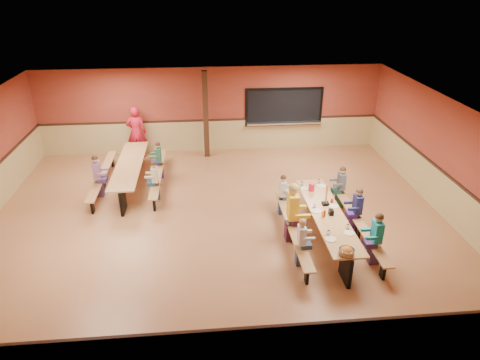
{
  "coord_description": "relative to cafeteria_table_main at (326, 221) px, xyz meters",
  "views": [
    {
      "loc": [
        -0.33,
        -9.67,
        5.9
      ],
      "look_at": [
        0.57,
        0.01,
        1.15
      ],
      "focal_mm": 32.0,
      "sensor_mm": 36.0,
      "label": 1
    }
  ],
  "objects": [
    {
      "name": "cafeteria_table_main",
      "position": [
        0.0,
        0.0,
        0.0
      ],
      "size": [
        1.91,
        3.7,
        0.74
      ],
      "color": "#AD7844",
      "rests_on": "ground"
    },
    {
      "name": "napkin_dispenser",
      "position": [
        0.06,
        -0.09,
        0.28
      ],
      "size": [
        0.1,
        0.14,
        0.13
      ],
      "primitive_type": "cube",
      "color": "black",
      "rests_on": "cafeteria_table_main"
    },
    {
      "name": "seated_child_char_right",
      "position": [
        0.83,
        1.54,
        0.07
      ],
      "size": [
        0.36,
        0.3,
        1.19
      ],
      "primitive_type": null,
      "color": "#484B51",
      "rests_on": "ground"
    },
    {
      "name": "kitchen_pass_through",
      "position": [
        0.05,
        6.08,
        0.96
      ],
      "size": [
        2.78,
        0.28,
        1.38
      ],
      "color": "black",
      "rests_on": "ground"
    },
    {
      "name": "standing_woman",
      "position": [
        -5.15,
        5.67,
        0.39
      ],
      "size": [
        0.68,
        0.45,
        1.84
      ],
      "primitive_type": "imported",
      "rotation": [
        0.0,
        0.0,
        3.12
      ],
      "color": "red",
      "rests_on": "ground"
    },
    {
      "name": "table_paddle",
      "position": [
        0.06,
        0.4,
        0.35
      ],
      "size": [
        0.16,
        0.16,
        0.56
      ],
      "color": "black",
      "rests_on": "cafeteria_table_main"
    },
    {
      "name": "punch_pitcher",
      "position": [
        -0.1,
        1.17,
        0.32
      ],
      "size": [
        0.16,
        0.16,
        0.22
      ],
      "primitive_type": "cylinder",
      "color": "red",
      "rests_on": "cafeteria_table_main"
    },
    {
      "name": "condiment_mustard",
      "position": [
        -0.17,
        -0.18,
        0.3
      ],
      "size": [
        0.06,
        0.06,
        0.17
      ],
      "primitive_type": "cylinder",
      "color": "yellow",
      "rests_on": "cafeteria_table_main"
    },
    {
      "name": "seated_child_white_left",
      "position": [
        -0.83,
        -0.92,
        0.05
      ],
      "size": [
        0.34,
        0.28,
        1.15
      ],
      "primitive_type": null,
      "color": "silver",
      "rests_on": "ground"
    },
    {
      "name": "seated_child_tan_sec",
      "position": [
        -4.27,
        2.48,
        0.04
      ],
      "size": [
        0.34,
        0.27,
        1.14
      ],
      "primitive_type": null,
      "color": "beige",
      "rests_on": "ground"
    },
    {
      "name": "seated_child_green_sec",
      "position": [
        -4.27,
        3.9,
        0.06
      ],
      "size": [
        0.35,
        0.29,
        1.17
      ],
      "primitive_type": null,
      "color": "#2B6B55",
      "rests_on": "ground"
    },
    {
      "name": "place_settings",
      "position": [
        0.0,
        0.0,
        0.27
      ],
      "size": [
        0.65,
        3.3,
        0.11
      ],
      "primitive_type": null,
      "color": "beige",
      "rests_on": "cafeteria_table_main"
    },
    {
      "name": "room_envelope",
      "position": [
        -2.55,
        1.12,
        0.16
      ],
      "size": [
        12.04,
        10.04,
        3.02
      ],
      "color": "brown",
      "rests_on": "ground"
    },
    {
      "name": "cafeteria_table_second",
      "position": [
        -5.1,
        3.37,
        0.0
      ],
      "size": [
        1.91,
        3.7,
        0.74
      ],
      "color": "#AD7844",
      "rests_on": "ground"
    },
    {
      "name": "chip_bowl",
      "position": [
        -0.07,
        -1.65,
        0.29
      ],
      "size": [
        0.32,
        0.32,
        0.15
      ],
      "primitive_type": null,
      "color": "orange",
      "rests_on": "cafeteria_table_main"
    },
    {
      "name": "seated_adult_yellow",
      "position": [
        -0.83,
        0.09,
        0.21
      ],
      "size": [
        0.5,
        0.41,
        1.48
      ],
      "primitive_type": null,
      "color": "yellow",
      "rests_on": "ground"
    },
    {
      "name": "seated_child_teal_right",
      "position": [
        0.83,
        -0.99,
        0.1
      ],
      "size": [
        0.39,
        0.32,
        1.25
      ],
      "primitive_type": null,
      "color": "teal",
      "rests_on": "ground"
    },
    {
      "name": "condiment_ketchup",
      "position": [
        -0.12,
        -0.17,
        0.3
      ],
      "size": [
        0.06,
        0.06,
        0.17
      ],
      "primitive_type": "cylinder",
      "color": "#B2140F",
      "rests_on": "cafeteria_table_main"
    },
    {
      "name": "ground",
      "position": [
        -2.55,
        1.12,
        -0.53
      ],
      "size": [
        12.0,
        12.0,
        0.0
      ],
      "primitive_type": "plane",
      "color": "#965D39",
      "rests_on": "ground"
    },
    {
      "name": "structural_post",
      "position": [
        -2.75,
        5.52,
        0.97
      ],
      "size": [
        0.18,
        0.18,
        3.0
      ],
      "primitive_type": "cube",
      "color": "black",
      "rests_on": "ground"
    },
    {
      "name": "seated_child_purple_sec",
      "position": [
        -5.92,
        2.82,
        0.1
      ],
      "size": [
        0.39,
        0.32,
        1.25
      ],
      "primitive_type": null,
      "color": "#8E5E83",
      "rests_on": "ground"
    },
    {
      "name": "seated_child_grey_left",
      "position": [
        -0.83,
        1.32,
        0.04
      ],
      "size": [
        0.33,
        0.27,
        1.13
      ],
      "primitive_type": null,
      "color": "silver",
      "rests_on": "ground"
    },
    {
      "name": "seated_child_navy_right",
      "position": [
        0.83,
        0.25,
        0.08
      ],
      "size": [
        0.37,
        0.3,
        1.22
      ],
      "primitive_type": null,
      "color": "navy",
      "rests_on": "ground"
    }
  ]
}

